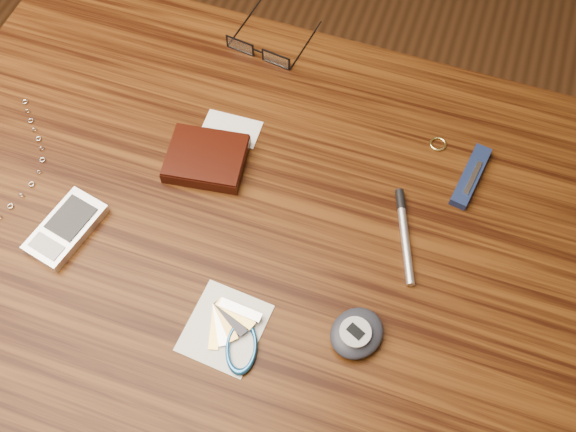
# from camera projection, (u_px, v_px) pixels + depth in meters

# --- Properties ---
(ground) EXTENTS (3.80, 3.80, 0.00)m
(ground) POSITION_uv_depth(u_px,v_px,m) (272.00, 377.00, 1.49)
(ground) COLOR #472814
(ground) RESTS_ON ground
(desk) EXTENTS (1.00, 0.70, 0.75)m
(desk) POSITION_uv_depth(u_px,v_px,m) (262.00, 261.00, 0.92)
(desk) COLOR #3C1E09
(desk) RESTS_ON ground
(wallet_and_card) EXTENTS (0.12, 0.14, 0.02)m
(wallet_and_card) POSITION_uv_depth(u_px,v_px,m) (207.00, 158.00, 0.87)
(wallet_and_card) COLOR black
(wallet_and_card) RESTS_ON desk
(eyeglasses) EXTENTS (0.12, 0.12, 0.02)m
(eyeglasses) POSITION_uv_depth(u_px,v_px,m) (260.00, 50.00, 0.96)
(eyeglasses) COLOR black
(eyeglasses) RESTS_ON desk
(gold_ring) EXTENTS (0.02, 0.02, 0.00)m
(gold_ring) POSITION_uv_depth(u_px,v_px,m) (438.00, 144.00, 0.89)
(gold_ring) COLOR #EEDE74
(gold_ring) RESTS_ON desk
(pda_phone) EXTENTS (0.08, 0.11, 0.02)m
(pda_phone) POSITION_uv_depth(u_px,v_px,m) (66.00, 228.00, 0.82)
(pda_phone) COLOR silver
(pda_phone) RESTS_ON desk
(pedometer) EXTENTS (0.08, 0.09, 0.03)m
(pedometer) POSITION_uv_depth(u_px,v_px,m) (357.00, 333.00, 0.75)
(pedometer) COLOR #21222C
(pedometer) RESTS_ON desk
(notepad_keys) EXTENTS (0.11, 0.10, 0.01)m
(notepad_keys) POSITION_uv_depth(u_px,v_px,m) (233.00, 335.00, 0.75)
(notepad_keys) COLOR silver
(notepad_keys) RESTS_ON desk
(pocket_knife) EXTENTS (0.04, 0.10, 0.01)m
(pocket_knife) POSITION_uv_depth(u_px,v_px,m) (471.00, 176.00, 0.86)
(pocket_knife) COLOR #151C3D
(pocket_knife) RESTS_ON desk
(silver_pen) EXTENTS (0.06, 0.13, 0.01)m
(silver_pen) POSITION_uv_depth(u_px,v_px,m) (404.00, 228.00, 0.82)
(silver_pen) COLOR silver
(silver_pen) RESTS_ON desk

